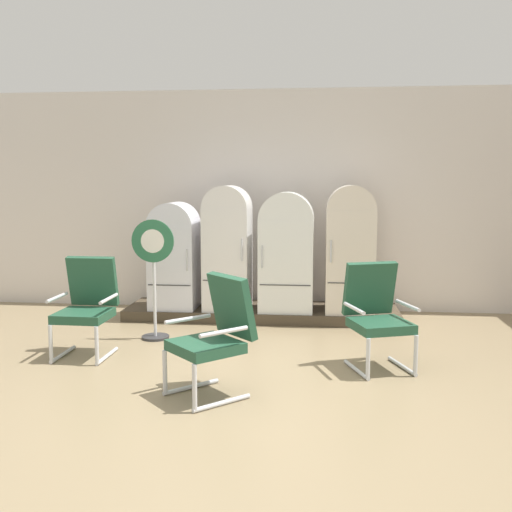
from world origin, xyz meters
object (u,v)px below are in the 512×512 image
Objects in this scene: refrigerator_2 at (287,248)px; refrigerator_3 at (350,245)px; sign_stand at (154,279)px; refrigerator_1 at (228,243)px; refrigerator_0 at (174,252)px; armchair_left at (87,303)px; armchair_right at (376,312)px; armchair_center at (216,331)px.

refrigerator_2 is 0.95× the size of refrigerator_3.
sign_stand is at bearing -143.69° from refrigerator_2.
refrigerator_0 is at bearing -178.42° from refrigerator_1.
refrigerator_2 is 2.70m from armchair_left.
sign_stand reaches higher than armchair_right.
armchair_left is at bearing 146.58° from armchair_center.
armchair_left is at bearing -138.67° from refrigerator_2.
refrigerator_0 reaches higher than armchair_center.
refrigerator_3 reaches higher than refrigerator_0.
armchair_center is at bearing -114.05° from refrigerator_3.
armchair_right is (0.17, -1.91, -0.45)m from refrigerator_3.
armchair_left and armchair_center have the same top height.
refrigerator_2 is at bearing -2.27° from refrigerator_1.
refrigerator_0 is at bearing 179.57° from refrigerator_2.
refrigerator_1 is (0.72, 0.02, 0.12)m from refrigerator_0.
refrigerator_3 is 2.57m from sign_stand.
armchair_center is at bearing -58.97° from sign_stand.
armchair_right is (1.78, -1.90, -0.45)m from refrigerator_1.
armchair_center is 2.00m from sign_stand.
armchair_right is at bearing -46.91° from refrigerator_1.
armchair_center is 0.74× the size of sign_stand.
refrigerator_3 is 1.58× the size of armchair_center.
sign_stand is (-1.47, -1.08, -0.25)m from refrigerator_2.
armchair_right is (2.49, -1.88, -0.33)m from refrigerator_0.
refrigerator_3 is at bearing 0.65° from refrigerator_0.
sign_stand is (-0.69, -1.11, -0.30)m from refrigerator_1.
refrigerator_2 is 1.84m from sign_stand.
refrigerator_1 is 1.17× the size of sign_stand.
armchair_left is at bearing -147.49° from refrigerator_3.
refrigerator_1 reaches higher than refrigerator_2.
refrigerator_2 reaches higher than armchair_right.
refrigerator_2 is at bearing -0.43° from refrigerator_0.
armchair_left is 1.00× the size of armchair_right.
refrigerator_1 reaches higher than armchair_right.
refrigerator_1 is 2.88m from armchair_center.
refrigerator_3 is 1.97m from armchair_right.
refrigerator_3 reaches higher than armchair_left.
refrigerator_3 is 3.13m from armchair_center.
armchair_right is 0.74× the size of sign_stand.
armchair_right is (0.99, -1.87, -0.40)m from refrigerator_2.
armchair_center is at bearing -83.15° from refrigerator_1.
armchair_right is at bearing -37.01° from refrigerator_0.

